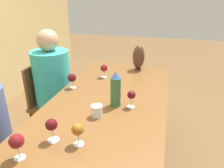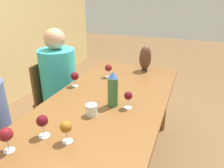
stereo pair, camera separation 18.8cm
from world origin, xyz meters
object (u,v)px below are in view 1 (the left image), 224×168
water_tumbler (97,111)px  wine_glass_4 (72,78)px  vase (139,57)px  wine_glass_0 (131,95)px  wine_glass_5 (78,130)px  chair_far (49,100)px  water_bottle (116,89)px  person_far (54,85)px  wine_glass_6 (17,142)px  wine_glass_2 (52,125)px  wine_glass_1 (104,68)px

water_tumbler → wine_glass_4: bearing=41.6°
water_tumbler → wine_glass_4: (0.43, 0.38, 0.05)m
vase → wine_glass_0: vase is taller
wine_glass_5 → wine_glass_4: bearing=26.4°
wine_glass_0 → chair_far: (0.46, 1.01, -0.39)m
water_bottle → wine_glass_0: bearing=-89.3°
chair_far → person_far: 0.21m
chair_far → wine_glass_4: bearing=-118.9°
wine_glass_0 → wine_glass_5: wine_glass_5 is taller
water_bottle → wine_glass_6: (-0.71, 0.36, -0.03)m
person_far → water_bottle: bearing=-119.8°
vase → wine_glass_5: 1.44m
vase → chair_far: (-0.45, 0.93, -0.44)m
wine_glass_5 → chair_far: bearing=38.7°
water_tumbler → wine_glass_4: size_ratio=0.62×
wine_glass_4 → wine_glass_2: bearing=-164.5°
water_tumbler → vase: size_ratio=0.30×
chair_far → person_far: size_ratio=0.70×
person_far → chair_far: bearing=90.0°
water_bottle → chair_far: (0.46, 0.88, -0.43)m
wine_glass_0 → wine_glass_1: bearing=34.4°
chair_far → wine_glass_2: bearing=-147.8°
wine_glass_2 → wine_glass_5: (0.00, -0.16, -0.01)m
person_far → vase: bearing=-62.3°
water_bottle → wine_glass_5: bearing=169.6°
wine_glass_5 → wine_glass_6: (-0.19, 0.26, 0.01)m
wine_glass_5 → person_far: 1.22m
wine_glass_1 → wine_glass_4: bearing=148.2°
wine_glass_1 → wine_glass_5: wine_glass_5 is taller
wine_glass_4 → chair_far: (0.23, 0.41, -0.39)m
water_bottle → wine_glass_2: (-0.53, 0.26, -0.03)m
wine_glass_2 → wine_glass_6: 0.21m
water_tumbler → person_far: 0.97m
wine_glass_4 → wine_glass_6: (-0.94, -0.11, 0.01)m
wine_glass_1 → wine_glass_2: 1.10m
chair_far → vase: bearing=-64.4°
wine_glass_6 → person_far: bearing=20.5°
wine_glass_5 → vase: bearing=-5.8°
wine_glass_2 → chair_far: 1.23m
water_tumbler → wine_glass_6: bearing=152.5°
wine_glass_0 → wine_glass_2: 0.66m
wine_glass_1 → wine_glass_2: wine_glass_2 is taller
wine_glass_5 → wine_glass_0: bearing=-22.8°
wine_glass_2 → chair_far: size_ratio=0.17×
wine_glass_4 → person_far: 0.45m
wine_glass_2 → wine_glass_4: (0.76, 0.21, -0.01)m
wine_glass_4 → wine_glass_5: (-0.75, -0.37, 0.00)m
wine_glass_4 → person_far: bearing=55.4°
vase → wine_glass_2: (-1.43, 0.31, -0.04)m
wine_glass_4 → chair_far: 0.61m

